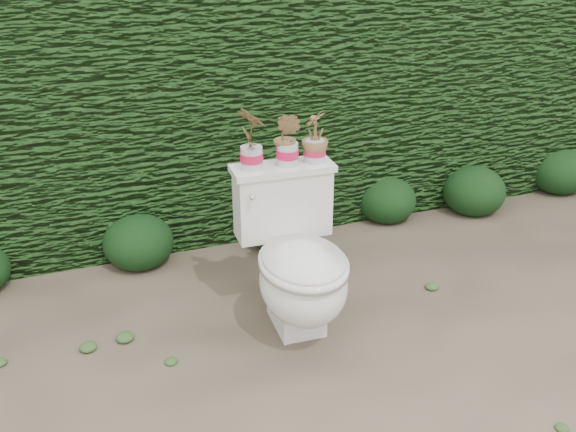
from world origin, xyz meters
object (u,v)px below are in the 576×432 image
object	(u,v)px
potted_plant_center	(287,140)
potted_plant_right	(315,138)
toilet	(298,265)
potted_plant_left	(251,140)

from	to	relation	value
potted_plant_center	potted_plant_right	bearing A→B (deg)	50.11
toilet	potted_plant_right	size ratio (longest dim) A/B	3.26
potted_plant_left	potted_plant_center	size ratio (longest dim) A/B	1.17
toilet	potted_plant_right	bearing A→B (deg)	55.70
potted_plant_left	toilet	bearing A→B (deg)	-173.65
toilet	potted_plant_center	bearing A→B (deg)	84.29
toilet	potted_plant_left	distance (m)	0.63
toilet	potted_plant_right	distance (m)	0.61
potted_plant_left	potted_plant_right	size ratio (longest dim) A/B	1.22
potted_plant_center	potted_plant_right	distance (m)	0.14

